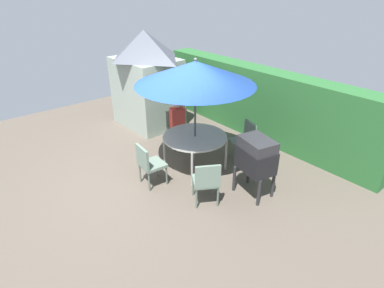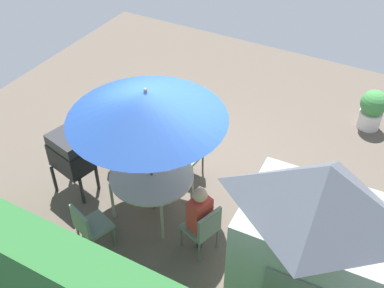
{
  "view_description": "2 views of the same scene",
  "coord_description": "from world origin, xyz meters",
  "px_view_note": "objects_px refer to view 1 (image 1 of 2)",
  "views": [
    {
      "loc": [
        4.88,
        -2.86,
        3.75
      ],
      "look_at": [
        0.54,
        0.74,
        0.81
      ],
      "focal_mm": 29.33,
      "sensor_mm": 36.0,
      "label": 1
    },
    {
      "loc": [
        -3.01,
        5.67,
        6.03
      ],
      "look_at": [
        -0.13,
        0.41,
        1.15
      ],
      "focal_mm": 44.24,
      "sensor_mm": 36.0,
      "label": 2
    }
  ],
  "objects_px": {
    "bbq_grill": "(256,156)",
    "chair_far_side": "(149,163)",
    "chair_near_shed": "(177,126)",
    "patio_table": "(195,138)",
    "chair_toward_hedge": "(206,180)",
    "person_in_red": "(177,118)",
    "garden_shed": "(147,78)",
    "patio_umbrella": "(195,73)",
    "chair_toward_house": "(245,138)"
  },
  "relations": [
    {
      "from": "bbq_grill",
      "to": "chair_near_shed",
      "type": "height_order",
      "value": "bbq_grill"
    },
    {
      "from": "patio_table",
      "to": "patio_umbrella",
      "type": "bearing_deg",
      "value": -104.04
    },
    {
      "from": "patio_umbrella",
      "to": "bbq_grill",
      "type": "distance_m",
      "value": 1.98
    },
    {
      "from": "chair_near_shed",
      "to": "person_in_red",
      "type": "bearing_deg",
      "value": -17.75
    },
    {
      "from": "chair_far_side",
      "to": "person_in_red",
      "type": "height_order",
      "value": "person_in_red"
    },
    {
      "from": "patio_umbrella",
      "to": "chair_far_side",
      "type": "relative_size",
      "value": 2.72
    },
    {
      "from": "bbq_grill",
      "to": "chair_toward_hedge",
      "type": "xyz_separation_m",
      "value": [
        -0.35,
        -0.92,
        -0.33
      ]
    },
    {
      "from": "chair_near_shed",
      "to": "patio_umbrella",
      "type": "bearing_deg",
      "value": -17.75
    },
    {
      "from": "bbq_grill",
      "to": "person_in_red",
      "type": "height_order",
      "value": "person_in_red"
    },
    {
      "from": "garden_shed",
      "to": "patio_umbrella",
      "type": "xyz_separation_m",
      "value": [
        2.77,
        -0.58,
        0.81
      ]
    },
    {
      "from": "chair_toward_hedge",
      "to": "person_in_red",
      "type": "xyz_separation_m",
      "value": [
        -2.18,
        1.01,
        0.26
      ]
    },
    {
      "from": "chair_toward_house",
      "to": "person_in_red",
      "type": "relative_size",
      "value": 0.71
    },
    {
      "from": "chair_toward_house",
      "to": "garden_shed",
      "type": "bearing_deg",
      "value": -169.47
    },
    {
      "from": "chair_far_side",
      "to": "patio_table",
      "type": "bearing_deg",
      "value": 85.3
    },
    {
      "from": "patio_umbrella",
      "to": "chair_toward_house",
      "type": "relative_size",
      "value": 2.72
    },
    {
      "from": "chair_near_shed",
      "to": "person_in_red",
      "type": "height_order",
      "value": "person_in_red"
    },
    {
      "from": "garden_shed",
      "to": "person_in_red",
      "type": "distance_m",
      "value": 1.81
    },
    {
      "from": "garden_shed",
      "to": "person_in_red",
      "type": "bearing_deg",
      "value": -8.08
    },
    {
      "from": "person_in_red",
      "to": "bbq_grill",
      "type": "bearing_deg",
      "value": -1.91
    },
    {
      "from": "patio_umbrella",
      "to": "patio_table",
      "type": "bearing_deg",
      "value": 75.96
    },
    {
      "from": "chair_toward_house",
      "to": "person_in_red",
      "type": "xyz_separation_m",
      "value": [
        -1.47,
        -0.83,
        0.26
      ]
    },
    {
      "from": "person_in_red",
      "to": "chair_near_shed",
      "type": "bearing_deg",
      "value": 162.25
    },
    {
      "from": "garden_shed",
      "to": "bbq_grill",
      "type": "xyz_separation_m",
      "value": [
        4.24,
        -0.33,
        -0.5
      ]
    },
    {
      "from": "bbq_grill",
      "to": "chair_far_side",
      "type": "distance_m",
      "value": 2.11
    },
    {
      "from": "patio_table",
      "to": "chair_far_side",
      "type": "distance_m",
      "value": 1.16
    },
    {
      "from": "chair_far_side",
      "to": "chair_toward_house",
      "type": "relative_size",
      "value": 1.0
    },
    {
      "from": "bbq_grill",
      "to": "chair_toward_hedge",
      "type": "height_order",
      "value": "bbq_grill"
    },
    {
      "from": "bbq_grill",
      "to": "chair_toward_house",
      "type": "xyz_separation_m",
      "value": [
        -1.07,
        0.92,
        -0.33
      ]
    },
    {
      "from": "patio_table",
      "to": "chair_toward_house",
      "type": "relative_size",
      "value": 1.53
    },
    {
      "from": "bbq_grill",
      "to": "person_in_red",
      "type": "relative_size",
      "value": 0.95
    },
    {
      "from": "chair_near_shed",
      "to": "chair_toward_house",
      "type": "xyz_separation_m",
      "value": [
        1.55,
        0.81,
        0.0
      ]
    },
    {
      "from": "patio_table",
      "to": "chair_toward_hedge",
      "type": "xyz_separation_m",
      "value": [
        1.11,
        -0.66,
        -0.22
      ]
    },
    {
      "from": "chair_toward_hedge",
      "to": "bbq_grill",
      "type": "bearing_deg",
      "value": 69.07
    },
    {
      "from": "patio_table",
      "to": "chair_toward_hedge",
      "type": "relative_size",
      "value": 1.53
    },
    {
      "from": "chair_toward_hedge",
      "to": "person_in_red",
      "type": "relative_size",
      "value": 0.71
    },
    {
      "from": "patio_table",
      "to": "person_in_red",
      "type": "xyz_separation_m",
      "value": [
        -1.07,
        0.34,
        0.04
      ]
    },
    {
      "from": "patio_table",
      "to": "chair_toward_house",
      "type": "xyz_separation_m",
      "value": [
        0.4,
        1.17,
        -0.22
      ]
    },
    {
      "from": "bbq_grill",
      "to": "chair_near_shed",
      "type": "distance_m",
      "value": 2.64
    },
    {
      "from": "patio_umbrella",
      "to": "person_in_red",
      "type": "distance_m",
      "value": 1.78
    },
    {
      "from": "patio_table",
      "to": "chair_near_shed",
      "type": "relative_size",
      "value": 1.53
    },
    {
      "from": "chair_toward_house",
      "to": "chair_far_side",
      "type": "bearing_deg",
      "value": -101.96
    },
    {
      "from": "garden_shed",
      "to": "chair_toward_house",
      "type": "bearing_deg",
      "value": 10.53
    },
    {
      "from": "chair_near_shed",
      "to": "chair_far_side",
      "type": "xyz_separation_m",
      "value": [
        1.06,
        -1.51,
        0.0
      ]
    },
    {
      "from": "garden_shed",
      "to": "patio_table",
      "type": "distance_m",
      "value": 2.9
    },
    {
      "from": "chair_far_side",
      "to": "bbq_grill",
      "type": "bearing_deg",
      "value": 41.89
    },
    {
      "from": "patio_umbrella",
      "to": "chair_toward_hedge",
      "type": "xyz_separation_m",
      "value": [
        1.11,
        -0.66,
        -1.64
      ]
    },
    {
      "from": "garden_shed",
      "to": "chair_toward_hedge",
      "type": "xyz_separation_m",
      "value": [
        3.88,
        -1.25,
        -0.82
      ]
    },
    {
      "from": "chair_near_shed",
      "to": "chair_toward_hedge",
      "type": "relative_size",
      "value": 1.0
    },
    {
      "from": "patio_umbrella",
      "to": "chair_toward_house",
      "type": "bearing_deg",
      "value": 71.36
    },
    {
      "from": "bbq_grill",
      "to": "chair_far_side",
      "type": "xyz_separation_m",
      "value": [
        -1.55,
        -1.39,
        -0.33
      ]
    }
  ]
}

